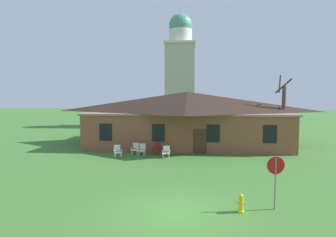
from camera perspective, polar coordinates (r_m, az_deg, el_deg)
The scene contains 11 objects.
ground_plane at distance 12.35m, azimuth 1.63°, elevation -18.63°, with size 200.00×200.00×0.00m, color #3D702D.
brick_building at distance 28.59m, azimuth 3.96°, elevation 0.23°, with size 19.41×10.40×5.37m.
dome_tower at distance 47.14m, azimuth 2.55°, elevation 9.41°, with size 5.18×5.18×19.45m.
stop_sign at distance 12.90m, azimuth 21.25°, elevation -10.15°, with size 0.80×0.16×2.33m.
lawn_chair_by_porch at distance 22.85m, azimuth -10.34°, elevation -6.56°, with size 0.81×0.85×0.96m.
lawn_chair_near_door at distance 23.76m, azimuth -6.72°, elevation -6.09°, with size 0.68×0.71×0.96m.
lawn_chair_left_end at distance 23.30m, azimuth -5.35°, elevation -6.30°, with size 0.67×0.69×0.96m.
lawn_chair_middle at distance 23.53m, azimuth -2.34°, elevation -6.17°, with size 0.80×0.84×0.96m.
lawn_chair_right_end at distance 22.18m, azimuth -0.37°, elevation -6.83°, with size 0.66×0.69×0.96m.
bare_tree_beside_building at distance 28.64m, azimuth 22.61°, elevation 1.05°, with size 1.56×1.56×6.94m.
fire_hydrant at distance 12.55m, azimuth 14.78°, elevation -16.56°, with size 0.36×0.28×0.79m.
Camera 1 is at (0.75, -11.34, 4.85)m, focal length 29.63 mm.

